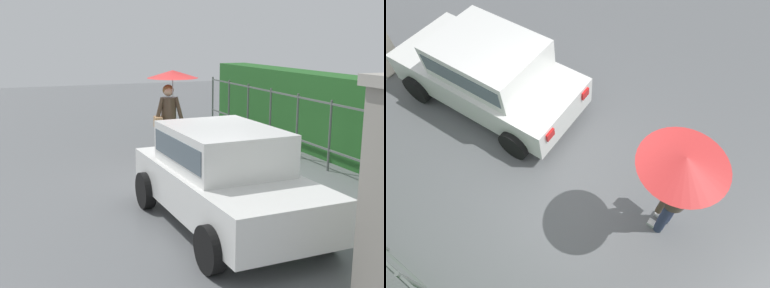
# 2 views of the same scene
# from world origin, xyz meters

# --- Properties ---
(ground_plane) EXTENTS (40.00, 40.00, 0.00)m
(ground_plane) POSITION_xyz_m (0.00, 0.00, 0.00)
(ground_plane) COLOR slate
(car) EXTENTS (3.79, 1.98, 1.48)m
(car) POSITION_xyz_m (2.26, -0.65, 0.80)
(car) COLOR white
(car) RESTS_ON ground
(pedestrian) EXTENTS (1.13, 1.13, 2.05)m
(pedestrian) POSITION_xyz_m (-1.73, -0.15, 1.56)
(pedestrian) COLOR #2D3856
(pedestrian) RESTS_ON ground
(fence_section) EXTENTS (12.41, 0.05, 1.50)m
(fence_section) POSITION_xyz_m (0.27, 2.66, 0.83)
(fence_section) COLOR #59605B
(fence_section) RESTS_ON ground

